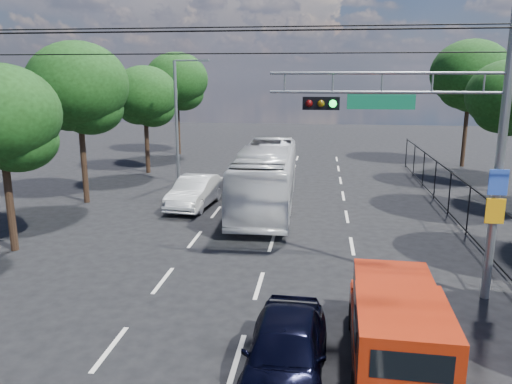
% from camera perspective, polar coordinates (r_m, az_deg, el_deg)
% --- Properties ---
extents(lane_markings, '(6.12, 38.00, 0.01)m').
position_cam_1_polar(lane_markings, '(20.93, 2.36, -4.02)').
color(lane_markings, beige).
rests_on(lane_markings, ground).
extents(signal_mast, '(6.43, 0.39, 9.50)m').
position_cam_1_polar(signal_mast, '(14.40, 21.99, 8.46)').
color(signal_mast, slate).
rests_on(signal_mast, ground).
extents(streetlight_left, '(2.09, 0.22, 7.08)m').
position_cam_1_polar(streetlight_left, '(29.14, -8.77, 8.60)').
color(streetlight_left, slate).
rests_on(streetlight_left, ground).
extents(utility_wires, '(22.00, 5.04, 0.74)m').
position_cam_1_polar(utility_wires, '(14.89, 0.80, 17.19)').
color(utility_wires, black).
rests_on(utility_wires, ground).
extents(fence_right, '(0.06, 34.03, 2.00)m').
position_cam_1_polar(fence_right, '(19.72, 24.50, -3.20)').
color(fence_right, black).
rests_on(fence_right, ground).
extents(tree_right_d, '(4.32, 4.32, 7.02)m').
position_cam_1_polar(tree_right_d, '(29.62, 26.86, 9.20)').
color(tree_right_d, black).
rests_on(tree_right_d, ground).
extents(tree_right_e, '(5.28, 5.28, 8.58)m').
position_cam_1_polar(tree_right_e, '(37.29, 23.29, 11.74)').
color(tree_right_e, black).
rests_on(tree_right_e, ground).
extents(tree_left_b, '(4.08, 4.08, 6.63)m').
position_cam_1_polar(tree_left_b, '(19.38, -27.08, 6.99)').
color(tree_left_b, black).
rests_on(tree_left_b, ground).
extents(tree_left_c, '(4.80, 4.80, 7.80)m').
position_cam_1_polar(tree_left_c, '(25.67, -19.58, 10.66)').
color(tree_left_c, black).
rests_on(tree_left_c, ground).
extents(tree_left_d, '(4.20, 4.20, 6.83)m').
position_cam_1_polar(tree_left_d, '(32.91, -12.55, 10.30)').
color(tree_left_d, black).
rests_on(tree_left_d, ground).
extents(tree_left_e, '(4.92, 4.92, 7.99)m').
position_cam_1_polar(tree_left_e, '(40.55, -9.01, 12.08)').
color(tree_left_e, black).
rests_on(tree_left_e, ground).
extents(red_pickup, '(2.00, 5.06, 1.86)m').
position_cam_1_polar(red_pickup, '(11.39, 15.73, -14.50)').
color(red_pickup, black).
rests_on(red_pickup, ground).
extents(navy_hatchback, '(1.78, 4.18, 1.41)m').
position_cam_1_polar(navy_hatchback, '(10.70, 3.39, -17.69)').
color(navy_hatchback, black).
rests_on(navy_hatchback, ground).
extents(white_bus, '(2.76, 10.67, 2.96)m').
position_cam_1_polar(white_bus, '(23.70, 1.18, 1.70)').
color(white_bus, silver).
rests_on(white_bus, ground).
extents(white_van, '(2.00, 4.62, 1.48)m').
position_cam_1_polar(white_van, '(24.15, -6.98, 0.03)').
color(white_van, silver).
rests_on(white_van, ground).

